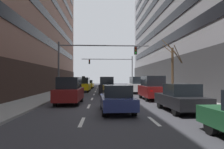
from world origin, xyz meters
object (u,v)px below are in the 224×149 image
Objects in this scene: traffic_signal_1 at (116,66)px; street_tree_0 at (173,69)px; car_driving_2 at (106,84)px; car_parked_2 at (152,88)px; traffic_signal_0 at (89,57)px; car_driving_4 at (69,91)px; taxi_driving_0 at (88,84)px; car_parked_3 at (137,85)px; car_driving_5 at (107,86)px; car_parked_1 at (180,98)px; car_driving_1 at (117,99)px; taxi_driving_3 at (83,85)px.

street_tree_0 is (3.93, -20.46, -1.54)m from traffic_signal_1.
car_parked_2 is (3.84, -16.90, 0.23)m from car_driving_2.
traffic_signal_0 is 8.64m from street_tree_0.
street_tree_0 reaches higher than car_parked_2.
taxi_driving_0 is at bearing 90.01° from car_driving_4.
car_parked_2 reaches higher than car_driving_2.
traffic_signal_0 is at bearing -145.39° from car_parked_3.
traffic_signal_1 reaches higher than street_tree_0.
traffic_signal_0 is 1.77× the size of street_tree_0.
car_driving_4 is 0.76× the size of street_tree_0.
car_driving_5 is at bearing 138.12° from street_tree_0.
traffic_signal_0 is at bearing 147.87° from car_parked_2.
car_parked_3 is 14.31m from traffic_signal_1.
street_tree_0 is at bearing 73.60° from car_parked_1.
car_parked_2 is (3.70, 6.49, 0.29)m from car_driving_1.
car_driving_1 is at bearing -119.68° from car_parked_2.
car_driving_5 is at bearing -90.31° from car_driving_2.
car_driving_1 is 0.43× the size of traffic_signal_0.
car_parked_2 is at bearing 90.01° from car_parked_1.
car_driving_1 is 17.53m from taxi_driving_3.
car_driving_1 is 7.48m from car_parked_2.
car_driving_1 is at bearing -77.89° from traffic_signal_0.
traffic_signal_1 is (5.26, 24.15, 3.33)m from car_driving_4.
car_parked_2 is at bearing -77.21° from car_driving_2.
traffic_signal_0 is (-5.89, 3.70, 3.11)m from car_parked_2.
taxi_driving_0 is 27.41m from car_parked_1.
car_parked_1 is at bearing -29.39° from car_driving_4.
taxi_driving_0 is at bearing 89.38° from taxi_driving_3.
car_driving_4 is at bearing -108.44° from car_driving_5.
car_driving_2 is at bearing 90.34° from car_driving_1.
car_parked_2 is at bearing -153.48° from street_tree_0.
street_tree_0 is at bearing -17.61° from traffic_signal_0.
car_driving_1 is 3.70m from car_parked_1.
taxi_driving_0 is 9.32m from taxi_driving_3.
car_driving_2 is at bearing 62.47° from taxi_driving_3.
traffic_signal_0 is (-5.89, -4.06, 3.13)m from car_parked_3.
street_tree_0 is (9.20, -18.91, 2.02)m from taxi_driving_0.
car_driving_4 is 0.42× the size of traffic_signal_1.
taxi_driving_0 reaches higher than car_driving_2.
taxi_driving_3 is at bearing 127.71° from car_driving_5.
traffic_signal_0 reaches higher than car_parked_2.
street_tree_0 is at bearing -79.12° from traffic_signal_1.
car_driving_2 is 9.91m from car_parked_3.
car_parked_3 reaches higher than car_driving_2.
street_tree_0 reaches higher than car_driving_4.
car_parked_3 is (-0.00, 14.25, 0.25)m from car_parked_1.
car_driving_2 is (3.12, -3.13, 0.06)m from taxi_driving_0.
car_parked_3 is (3.70, 14.25, 0.28)m from car_driving_1.
car_parked_1 is 0.79× the size of street_tree_0.
car_driving_4 is at bearing -89.99° from taxi_driving_0.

